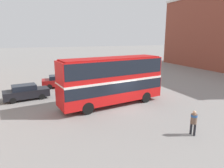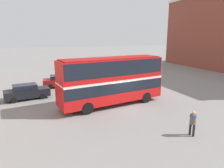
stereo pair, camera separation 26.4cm
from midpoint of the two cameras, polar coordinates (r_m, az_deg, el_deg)
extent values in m
plane|color=gray|center=(18.73, 4.07, -6.72)|extent=(240.00, 240.00, 0.00)
cube|color=red|center=(19.08, 0.40, -1.72)|extent=(10.42, 4.01, 2.01)
cube|color=red|center=(18.66, 0.41, 4.21)|extent=(10.26, 3.92, 1.99)
cube|color=black|center=(18.96, 0.40, -0.40)|extent=(10.33, 4.03, 0.98)
cube|color=black|center=(18.62, 0.41, 4.94)|extent=(10.12, 3.92, 1.35)
cube|color=silver|center=(18.84, 0.40, 1.32)|extent=(10.33, 4.02, 0.20)
cube|color=#A91111|center=(18.52, 0.41, 7.40)|extent=(9.78, 3.67, 0.10)
cylinder|color=black|center=(21.95, 6.28, -2.29)|extent=(1.10, 0.46, 1.07)
cylinder|color=black|center=(20.24, 10.03, -3.76)|extent=(1.10, 0.46, 1.07)
cylinder|color=black|center=(19.09, -9.31, -4.79)|extent=(1.10, 0.46, 1.07)
cylinder|color=black|center=(17.09, -6.63, -6.87)|extent=(1.10, 0.46, 1.07)
cylinder|color=#232328|center=(14.54, 22.80, -12.13)|extent=(0.16, 0.16, 0.83)
cylinder|color=#232328|center=(14.66, 21.92, -11.83)|extent=(0.16, 0.16, 0.83)
cylinder|color=brown|center=(14.31, 22.62, -9.27)|extent=(0.49, 0.49, 0.66)
cylinder|color=#28569E|center=(14.23, 22.70, -8.49)|extent=(0.52, 0.52, 0.14)
sphere|color=#D8A884|center=(14.15, 22.78, -7.60)|extent=(0.22, 0.22, 0.22)
cube|color=maroon|center=(26.98, -13.95, 0.65)|extent=(4.73, 2.13, 0.79)
cube|color=black|center=(26.84, -14.42, 1.94)|extent=(2.50, 1.82, 0.48)
cylinder|color=black|center=(28.01, -11.11, 0.52)|extent=(0.67, 0.26, 0.66)
cylinder|color=black|center=(26.36, -10.65, -0.26)|extent=(0.67, 0.26, 0.66)
cylinder|color=black|center=(27.84, -16.99, 0.11)|extent=(0.67, 0.26, 0.66)
cylinder|color=black|center=(26.17, -16.90, -0.70)|extent=(0.67, 0.26, 0.66)
cube|color=black|center=(22.74, -22.76, -2.39)|extent=(4.65, 2.35, 0.81)
cube|color=black|center=(22.56, -23.36, -0.81)|extent=(2.52, 1.87, 0.52)
cylinder|color=black|center=(23.75, -19.63, -2.38)|extent=(0.63, 0.31, 0.60)
cylinder|color=black|center=(22.29, -18.91, -3.33)|extent=(0.63, 0.31, 0.60)
cylinder|color=black|center=(23.48, -26.25, -3.18)|extent=(0.63, 0.31, 0.60)
cylinder|color=black|center=(22.00, -25.98, -4.19)|extent=(0.63, 0.31, 0.60)
camera|label=1|loc=(0.13, -89.60, 0.09)|focal=32.00mm
camera|label=2|loc=(0.13, 90.40, -0.09)|focal=32.00mm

